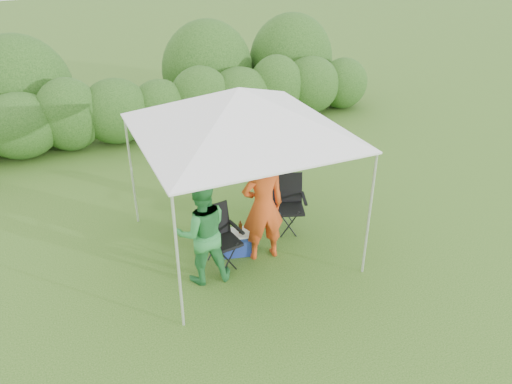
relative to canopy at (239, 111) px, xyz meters
name	(u,v)px	position (x,y,z in m)	size (l,w,h in m)	color
ground	(253,260)	(0.00, -0.50, -2.46)	(70.00, 70.00, 0.00)	#406620
hedge	(160,106)	(0.00, 5.50, -1.64)	(12.55, 1.53, 1.80)	#2B531A
canopy	(239,111)	(0.00, 0.00, 0.00)	(3.10, 3.10, 2.83)	silver
chair_right	(287,199)	(0.98, 0.20, -1.88)	(0.76, 0.73, 1.02)	black
chair_left	(218,233)	(-0.53, -0.32, -1.89)	(0.69, 0.64, 1.01)	black
man	(263,206)	(0.20, -0.44, -1.50)	(0.70, 0.46, 1.93)	#C94416
woman	(202,232)	(-0.89, -0.62, -1.59)	(0.85, 0.66, 1.74)	#2B843C
cooler	(236,242)	(-0.17, -0.18, -2.26)	(0.56, 0.46, 0.41)	navy
bottle	(240,227)	(-0.11, -0.22, -1.94)	(0.06, 0.06, 0.23)	#592D0C
lawn_toy	(324,150)	(3.28, 2.70, -2.32)	(0.59, 0.49, 0.30)	yellow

